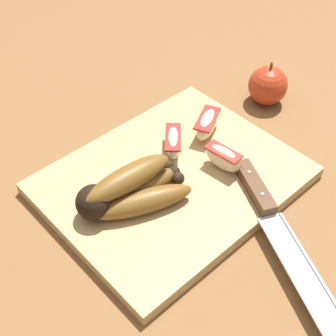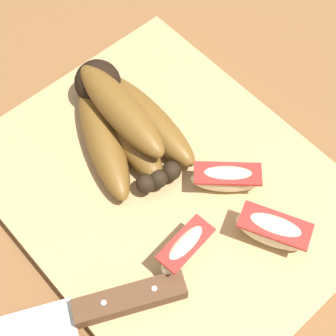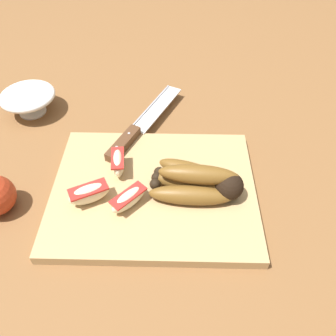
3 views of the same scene
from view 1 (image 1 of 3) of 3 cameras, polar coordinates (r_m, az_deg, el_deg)
The scene contains 8 objects.
ground_plane at distance 0.73m, azimuth 1.33°, elevation -1.51°, with size 6.00×6.00×0.00m, color brown.
cutting_board at distance 0.71m, azimuth 0.82°, elevation -1.70°, with size 0.36×0.29×0.02m, color tan.
banana_bunch at distance 0.66m, azimuth -4.85°, elevation -2.55°, with size 0.16×0.12×0.06m.
chefs_knife at distance 0.66m, azimuth 12.20°, elevation -5.34°, with size 0.15×0.26×0.02m.
apple_wedge_near at distance 0.71m, azimuth 6.68°, elevation 1.24°, with size 0.03×0.06×0.04m.
apple_wedge_middle at distance 0.77m, azimuth 4.74°, elevation 5.34°, with size 0.07×0.05×0.04m.
apple_wedge_far at distance 0.74m, azimuth 0.61°, elevation 3.21°, with size 0.07×0.07×0.03m.
whole_apple at distance 0.88m, azimuth 11.99°, elevation 9.74°, with size 0.07×0.07×0.08m.
Camera 1 is at (0.35, 0.36, 0.53)m, focal length 50.35 mm.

